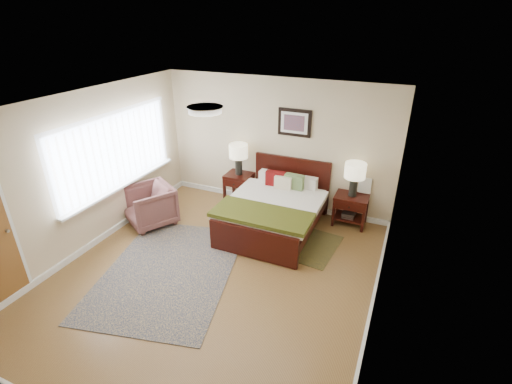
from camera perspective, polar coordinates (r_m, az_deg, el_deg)
floor at (r=5.67m, az=-6.33°, el=-12.51°), size 5.00×5.00×0.00m
back_wall at (r=7.09m, az=3.12°, el=7.29°), size 4.50×0.04×2.50m
front_wall at (r=3.49m, az=-29.01°, el=-18.51°), size 4.50×0.04×2.50m
left_wall at (r=6.36m, az=-24.91°, el=2.58°), size 0.04×5.00×2.50m
right_wall at (r=4.43m, az=19.31°, el=-6.42°), size 0.04×5.00×2.50m
ceiling at (r=4.57m, az=-7.88°, el=12.91°), size 4.50×5.00×0.02m
window at (r=6.72m, az=-20.55°, el=5.74°), size 0.11×2.72×1.32m
ceil_fixture at (r=4.57m, az=-7.85°, el=12.49°), size 0.44×0.44×0.08m
bed at (r=6.46m, az=2.90°, el=-2.07°), size 1.60×1.93×1.04m
wall_art at (r=6.81m, az=5.93°, el=10.56°), size 0.62×0.05×0.50m
nightstand_left at (r=7.40m, az=-2.70°, el=1.83°), size 0.52×0.47×0.62m
nightstand_right at (r=6.87m, az=14.35°, el=-2.22°), size 0.58×0.44×0.58m
lamp_left at (r=7.21m, az=-2.71°, el=5.95°), size 0.36×0.36×0.61m
lamp_right at (r=6.61m, az=14.98°, el=2.82°), size 0.36×0.36×0.61m
armchair at (r=6.97m, az=-16.03°, el=-2.02°), size 1.08×1.09×0.73m
rug_persian at (r=5.85m, az=-13.20°, el=-11.67°), size 2.36×2.93×0.01m
rug_navy at (r=6.28m, az=8.85°, el=-8.33°), size 0.81×1.13×0.01m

